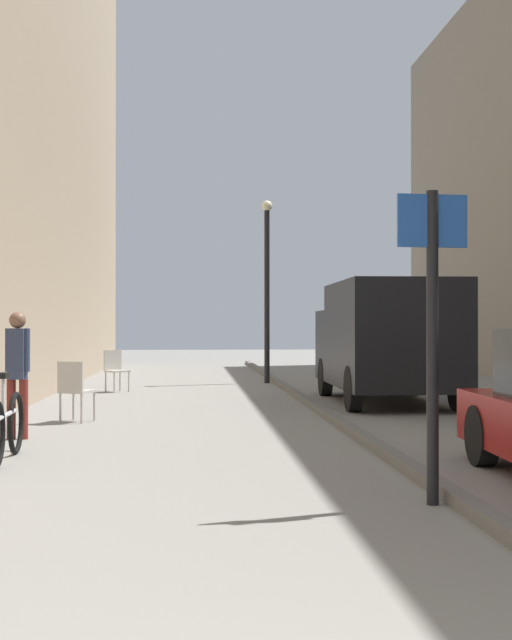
{
  "coord_description": "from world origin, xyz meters",
  "views": [
    {
      "loc": [
        -0.59,
        -1.07,
        1.47
      ],
      "look_at": [
        0.56,
        14.12,
        1.59
      ],
      "focal_mm": 46.97,
      "sensor_mm": 36.0,
      "label": 1
    }
  ],
  "objects_px": {
    "bicycle_leaning": "(6,427)",
    "cafe_chair_near_window": "(115,368)",
    "delivery_van": "(386,339)",
    "cafe_chair_by_doorway": "(74,387)",
    "street_sign_post": "(432,318)",
    "lamp_post": "(267,279)",
    "pedestrian_main_foreground": "(17,366)"
  },
  "relations": [
    {
      "from": "delivery_van",
      "to": "street_sign_post",
      "type": "xyz_separation_m",
      "value": [
        -1.74,
        -9.08,
        0.3
      ]
    },
    {
      "from": "delivery_van",
      "to": "street_sign_post",
      "type": "bearing_deg",
      "value": -100.0
    },
    {
      "from": "pedestrian_main_foreground",
      "to": "cafe_chair_by_doorway",
      "type": "bearing_deg",
      "value": -95.42
    },
    {
      "from": "street_sign_post",
      "to": "bicycle_leaning",
      "type": "distance_m",
      "value": 4.87
    },
    {
      "from": "delivery_van",
      "to": "cafe_chair_near_window",
      "type": "bearing_deg",
      "value": 150.69
    },
    {
      "from": "street_sign_post",
      "to": "cafe_chair_by_doorway",
      "type": "relative_size",
      "value": 2.77
    },
    {
      "from": "delivery_van",
      "to": "cafe_chair_near_window",
      "type": "xyz_separation_m",
      "value": [
        -5.47,
        3.18,
        -0.69
      ]
    },
    {
      "from": "delivery_van",
      "to": "cafe_chair_near_window",
      "type": "height_order",
      "value": "delivery_van"
    },
    {
      "from": "pedestrian_main_foreground",
      "to": "lamp_post",
      "type": "height_order",
      "value": "lamp_post"
    },
    {
      "from": "bicycle_leaning",
      "to": "street_sign_post",
      "type": "bearing_deg",
      "value": -33.05
    },
    {
      "from": "bicycle_leaning",
      "to": "cafe_chair_by_doorway",
      "type": "relative_size",
      "value": 1.88
    },
    {
      "from": "lamp_post",
      "to": "street_sign_post",
      "type": "bearing_deg",
      "value": -89.83
    },
    {
      "from": "delivery_van",
      "to": "cafe_chair_by_doorway",
      "type": "relative_size",
      "value": 5.26
    },
    {
      "from": "delivery_van",
      "to": "bicycle_leaning",
      "type": "xyz_separation_m",
      "value": [
        -5.75,
        -6.57,
        -0.86
      ]
    },
    {
      "from": "cafe_chair_near_window",
      "to": "delivery_van",
      "type": "bearing_deg",
      "value": 113.78
    },
    {
      "from": "street_sign_post",
      "to": "bicycle_leaning",
      "type": "height_order",
      "value": "street_sign_post"
    },
    {
      "from": "street_sign_post",
      "to": "cafe_chair_near_window",
      "type": "height_order",
      "value": "street_sign_post"
    },
    {
      "from": "lamp_post",
      "to": "bicycle_leaning",
      "type": "height_order",
      "value": "lamp_post"
    },
    {
      "from": "street_sign_post",
      "to": "cafe_chair_near_window",
      "type": "relative_size",
      "value": 2.77
    },
    {
      "from": "delivery_van",
      "to": "cafe_chair_by_doorway",
      "type": "distance_m",
      "value": 6.27
    },
    {
      "from": "bicycle_leaning",
      "to": "cafe_chair_near_window",
      "type": "bearing_deg",
      "value": 87.39
    },
    {
      "from": "pedestrian_main_foreground",
      "to": "street_sign_post",
      "type": "bearing_deg",
      "value": 143.23
    },
    {
      "from": "delivery_van",
      "to": "lamp_post",
      "type": "distance_m",
      "value": 6.24
    },
    {
      "from": "street_sign_post",
      "to": "lamp_post",
      "type": "distance_m",
      "value": 14.93
    },
    {
      "from": "pedestrian_main_foreground",
      "to": "delivery_van",
      "type": "distance_m",
      "value": 7.65
    },
    {
      "from": "pedestrian_main_foreground",
      "to": "lamp_post",
      "type": "xyz_separation_m",
      "value": [
        4.22,
        10.52,
        1.76
      ]
    },
    {
      "from": "bicycle_leaning",
      "to": "cafe_chair_near_window",
      "type": "height_order",
      "value": "bicycle_leaning"
    },
    {
      "from": "cafe_chair_near_window",
      "to": "cafe_chair_by_doorway",
      "type": "xyz_separation_m",
      "value": [
        -0.07,
        -6.03,
        0.0
      ]
    },
    {
      "from": "pedestrian_main_foreground",
      "to": "delivery_van",
      "type": "height_order",
      "value": "delivery_van"
    },
    {
      "from": "delivery_van",
      "to": "cafe_chair_near_window",
      "type": "distance_m",
      "value": 6.36
    },
    {
      "from": "street_sign_post",
      "to": "bicycle_leaning",
      "type": "relative_size",
      "value": 1.47
    },
    {
      "from": "pedestrian_main_foreground",
      "to": "bicycle_leaning",
      "type": "xyz_separation_m",
      "value": [
        0.26,
        -1.84,
        -0.58
      ]
    }
  ]
}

